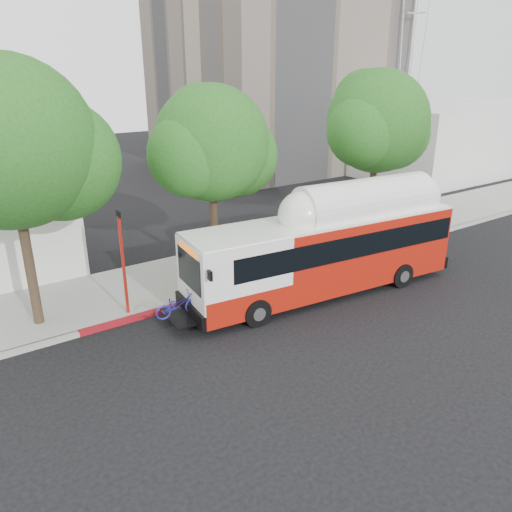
{
  "coord_description": "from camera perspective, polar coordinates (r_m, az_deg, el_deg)",
  "views": [
    {
      "loc": [
        -11.69,
        -12.97,
        9.25
      ],
      "look_at": [
        -0.75,
        3.0,
        1.84
      ],
      "focal_mm": 35.0,
      "sensor_mm": 36.0,
      "label": 1
    }
  ],
  "objects": [
    {
      "name": "signal_pole",
      "position": [
        19.56,
        -14.92,
        -0.88
      ],
      "size": [
        0.12,
        0.41,
        4.31
      ],
      "color": "#AB1B12",
      "rests_on": "ground"
    },
    {
      "name": "horizon_block",
      "position": [
        51.15,
        21.14,
        12.58
      ],
      "size": [
        20.0,
        12.0,
        6.0
      ],
      "primitive_type": "cube",
      "color": "silver",
      "rests_on": "ground"
    },
    {
      "name": "ground",
      "position": [
        19.76,
        6.77,
        -7.11
      ],
      "size": [
        120.0,
        120.0,
        0.0
      ],
      "primitive_type": "plane",
      "color": "black",
      "rests_on": "ground"
    },
    {
      "name": "red_curb_segment",
      "position": [
        21.08,
        -6.47,
        -4.98
      ],
      "size": [
        10.0,
        0.32,
        0.16
      ],
      "primitive_type": "cube",
      "color": "maroon",
      "rests_on": "ground"
    },
    {
      "name": "sidewalk",
      "position": [
        24.49,
        -3.19,
        -1.08
      ],
      "size": [
        60.0,
        5.0,
        0.15
      ],
      "primitive_type": "cube",
      "color": "gray",
      "rests_on": "ground"
    },
    {
      "name": "street_tree_left",
      "position": [
        18.98,
        -24.97,
        11.04
      ],
      "size": [
        6.67,
        5.8,
        9.74
      ],
      "color": "#2D2116",
      "rests_on": "ground"
    },
    {
      "name": "transit_bus",
      "position": [
        21.33,
        7.97,
        0.3
      ],
      "size": [
        13.19,
        3.75,
        3.85
      ],
      "rotation": [
        0.0,
        0.0,
        -0.09
      ],
      "color": "#A1170B",
      "rests_on": "ground"
    },
    {
      "name": "curb_strip",
      "position": [
        22.48,
        0.27,
        -3.13
      ],
      "size": [
        60.0,
        0.3,
        0.15
      ],
      "primitive_type": "cube",
      "color": "gray",
      "rests_on": "ground"
    },
    {
      "name": "street_tree_right",
      "position": [
        28.46,
        14.24,
        14.3
      ],
      "size": [
        6.21,
        5.4,
        9.18
      ],
      "color": "#2D2116",
      "rests_on": "ground"
    },
    {
      "name": "street_tree_mid",
      "position": [
        22.28,
        -4.22,
        12.27
      ],
      "size": [
        5.75,
        5.0,
        8.62
      ],
      "color": "#2D2116",
      "rests_on": "ground"
    }
  ]
}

